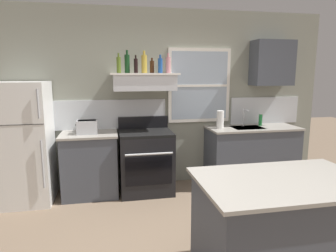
{
  "coord_description": "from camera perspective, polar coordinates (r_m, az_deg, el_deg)",
  "views": [
    {
      "loc": [
        -0.77,
        -2.37,
        1.75
      ],
      "look_at": [
        -0.05,
        1.2,
        1.1
      ],
      "focal_mm": 32.0,
      "sensor_mm": 36.0,
      "label": 1
    }
  ],
  "objects": [
    {
      "name": "back_wall",
      "position": [
        4.68,
        -1.5,
        5.25
      ],
      "size": [
        5.4,
        0.11,
        2.7
      ],
      "color": "gray",
      "rests_on": "ground_plane"
    },
    {
      "name": "refrigerator",
      "position": [
        4.46,
        -25.81,
        -2.98
      ],
      "size": [
        0.7,
        0.72,
        1.64
      ],
      "color": "white",
      "rests_on": "ground_plane"
    },
    {
      "name": "counter_left_of_stove",
      "position": [
        4.47,
        -14.59,
        -7.03
      ],
      "size": [
        0.79,
        0.63,
        0.91
      ],
      "color": "#474C56",
      "rests_on": "ground_plane"
    },
    {
      "name": "toaster",
      "position": [
        4.31,
        -15.14,
        -0.14
      ],
      "size": [
        0.3,
        0.2,
        0.19
      ],
      "color": "silver",
      "rests_on": "counter_left_of_stove"
    },
    {
      "name": "stove_range",
      "position": [
        4.46,
        -4.23,
        -6.68
      ],
      "size": [
        0.76,
        0.69,
        1.09
      ],
      "color": "black",
      "rests_on": "ground_plane"
    },
    {
      "name": "range_hood_shelf",
      "position": [
        4.36,
        -4.59,
        8.43
      ],
      "size": [
        0.96,
        0.52,
        0.24
      ],
      "color": "silver"
    },
    {
      "name": "bottle_olive_oil_square",
      "position": [
        4.31,
        -9.37,
        11.45
      ],
      "size": [
        0.06,
        0.06,
        0.27
      ],
      "color": "#4C601E",
      "rests_on": "range_hood_shelf"
    },
    {
      "name": "bottle_dark_green_wine",
      "position": [
        4.35,
        -7.79,
        11.73
      ],
      "size": [
        0.07,
        0.07,
        0.32
      ],
      "color": "#143819",
      "rests_on": "range_hood_shelf"
    },
    {
      "name": "bottle_balsamic_dark",
      "position": [
        4.31,
        -6.15,
        11.38
      ],
      "size": [
        0.06,
        0.06,
        0.25
      ],
      "color": "black",
      "rests_on": "range_hood_shelf"
    },
    {
      "name": "bottle_champagne_gold_foil",
      "position": [
        4.34,
        -4.56,
        11.75
      ],
      "size": [
        0.08,
        0.08,
        0.31
      ],
      "color": "#B29333",
      "rests_on": "range_hood_shelf"
    },
    {
      "name": "bottle_brown_stout",
      "position": [
        4.4,
        -3.07,
        11.22
      ],
      "size": [
        0.06,
        0.06,
        0.22
      ],
      "color": "#381E0F",
      "rests_on": "range_hood_shelf"
    },
    {
      "name": "bottle_blue_liqueur",
      "position": [
        4.35,
        -1.48,
        11.47
      ],
      "size": [
        0.07,
        0.07,
        0.26
      ],
      "color": "#1E478C",
      "rests_on": "range_hood_shelf"
    },
    {
      "name": "bottle_rose_pink",
      "position": [
        4.45,
        0.03,
        11.6
      ],
      "size": [
        0.07,
        0.07,
        0.28
      ],
      "color": "#C67F84",
      "rests_on": "range_hood_shelf"
    },
    {
      "name": "counter_right_with_sink",
      "position": [
        4.98,
        15.58,
        -5.3
      ],
      "size": [
        1.43,
        0.63,
        0.91
      ],
      "color": "#474C56",
      "rests_on": "ground_plane"
    },
    {
      "name": "sink_faucet",
      "position": [
        4.9,
        14.38,
        2.0
      ],
      "size": [
        0.03,
        0.17,
        0.28
      ],
      "color": "silver",
      "rests_on": "counter_right_with_sink"
    },
    {
      "name": "paper_towel_roll",
      "position": [
        4.64,
        9.91,
        1.23
      ],
      "size": [
        0.11,
        0.11,
        0.27
      ],
      "primitive_type": "cylinder",
      "color": "white",
      "rests_on": "counter_right_with_sink"
    },
    {
      "name": "dish_soap_bottle",
      "position": [
        5.04,
        17.19,
        1.11
      ],
      "size": [
        0.06,
        0.06,
        0.18
      ],
      "primitive_type": "cylinder",
      "color": "#268C3F",
      "rests_on": "counter_right_with_sink"
    },
    {
      "name": "kitchen_island",
      "position": [
        2.79,
        20.8,
        -18.25
      ],
      "size": [
        1.4,
        0.9,
        0.91
      ],
      "color": "#474C56",
      "rests_on": "ground_plane"
    },
    {
      "name": "upper_cabinet_right",
      "position": [
        5.11,
        19.22,
        11.25
      ],
      "size": [
        0.64,
        0.32,
        0.7
      ],
      "color": "#474C56"
    }
  ]
}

